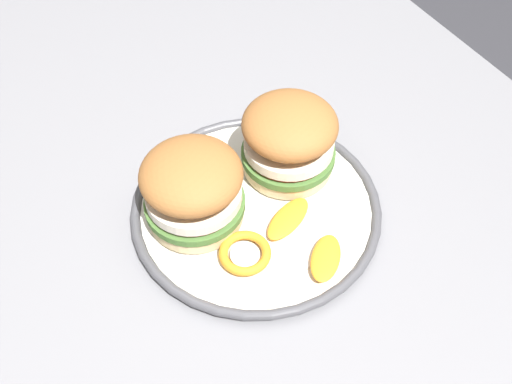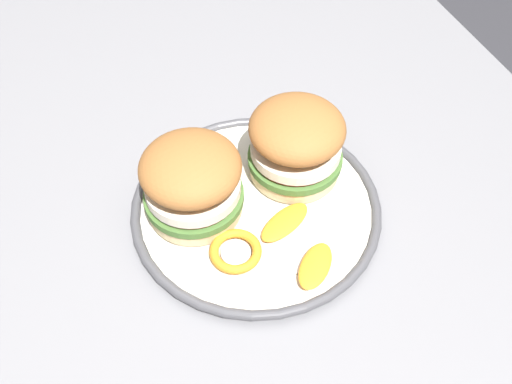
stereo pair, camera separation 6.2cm
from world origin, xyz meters
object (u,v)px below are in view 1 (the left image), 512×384
Objects in this scene: dining_table at (230,274)px; sandwich_half_right at (289,138)px; sandwich_half_left at (193,188)px; dinner_plate at (256,207)px.

sandwich_half_right is at bearing -65.91° from dining_table.
sandwich_half_right is (0.01, -0.14, 0.00)m from sandwich_half_left.
dinner_plate is 0.10m from sandwich_half_right.
dining_table is 11.49× the size of sandwich_half_left.
dinner_plate reaches higher than dining_table.
sandwich_half_right is (0.05, -0.11, 0.16)m from dining_table.
dinner_plate is (0.02, -0.05, 0.10)m from dining_table.
dinner_plate is at bearing -105.73° from sandwich_half_left.
sandwich_half_right reaches higher than dining_table.
dining_table is 4.79× the size of dinner_plate.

